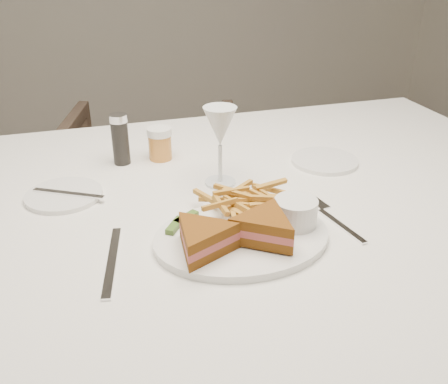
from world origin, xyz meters
TOP-DOWN VIEW (x-y plane):
  - table at (0.11, 0.00)m, footprint 1.66×1.12m
  - chair_far at (0.11, 0.93)m, footprint 0.82×0.79m
  - table_setting at (0.11, -0.06)m, footprint 0.77×0.62m

SIDE VIEW (x-z plane):
  - chair_far at x=0.11m, z-range 0.00..0.69m
  - table at x=0.11m, z-range 0.00..0.75m
  - table_setting at x=0.11m, z-range 0.70..0.88m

